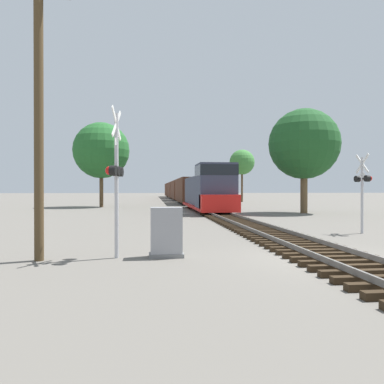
{
  "coord_description": "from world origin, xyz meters",
  "views": [
    {
      "loc": [
        -5.18,
        -10.42,
        2.06
      ],
      "look_at": [
        -3.05,
        9.35,
        1.92
      ],
      "focal_mm": 35.0,
      "sensor_mm": 36.0,
      "label": 1
    }
  ],
  "objects_px": {
    "utility_pole": "(39,113)",
    "tree_mid_background": "(101,151)",
    "crossing_signal_far": "(363,184)",
    "tree_deep_background": "(242,162)",
    "freight_train": "(180,190)",
    "relay_cabinet": "(166,233)",
    "crossing_signal_near": "(116,174)",
    "tree_far_right": "(304,144)"
  },
  "relations": [
    {
      "from": "crossing_signal_near",
      "to": "tree_far_right",
      "type": "xyz_separation_m",
      "value": [
        14.21,
        19.79,
        3.45
      ]
    },
    {
      "from": "crossing_signal_far",
      "to": "tree_deep_background",
      "type": "xyz_separation_m",
      "value": [
        4.89,
        43.32,
        4.17
      ]
    },
    {
      "from": "freight_train",
      "to": "tree_far_right",
      "type": "relative_size",
      "value": 9.0
    },
    {
      "from": "tree_mid_background",
      "to": "tree_deep_background",
      "type": "distance_m",
      "value": 25.64
    },
    {
      "from": "freight_train",
      "to": "tree_far_right",
      "type": "height_order",
      "value": "tree_far_right"
    },
    {
      "from": "utility_pole",
      "to": "tree_deep_background",
      "type": "bearing_deg",
      "value": 69.79
    },
    {
      "from": "relay_cabinet",
      "to": "freight_train",
      "type": "bearing_deg",
      "value": 85.19
    },
    {
      "from": "crossing_signal_near",
      "to": "tree_deep_background",
      "type": "relative_size",
      "value": 0.53
    },
    {
      "from": "crossing_signal_far",
      "to": "tree_far_right",
      "type": "height_order",
      "value": "tree_far_right"
    },
    {
      "from": "relay_cabinet",
      "to": "utility_pole",
      "type": "height_order",
      "value": "utility_pole"
    },
    {
      "from": "crossing_signal_near",
      "to": "tree_mid_background",
      "type": "distance_m",
      "value": 33.61
    },
    {
      "from": "utility_pole",
      "to": "tree_deep_background",
      "type": "relative_size",
      "value": 0.96
    },
    {
      "from": "tree_far_right",
      "to": "tree_deep_background",
      "type": "distance_m",
      "value": 28.67
    },
    {
      "from": "crossing_signal_far",
      "to": "tree_deep_background",
      "type": "bearing_deg",
      "value": -13.22
    },
    {
      "from": "freight_train",
      "to": "utility_pole",
      "type": "relative_size",
      "value": 9.87
    },
    {
      "from": "crossing_signal_far",
      "to": "utility_pole",
      "type": "distance_m",
      "value": 14.19
    },
    {
      "from": "freight_train",
      "to": "crossing_signal_far",
      "type": "xyz_separation_m",
      "value": [
        4.6,
        -51.24,
        0.42
      ]
    },
    {
      "from": "crossing_signal_far",
      "to": "relay_cabinet",
      "type": "distance_m",
      "value": 10.76
    },
    {
      "from": "relay_cabinet",
      "to": "tree_deep_background",
      "type": "distance_m",
      "value": 50.8
    },
    {
      "from": "relay_cabinet",
      "to": "utility_pole",
      "type": "distance_m",
      "value": 5.09
    },
    {
      "from": "tree_far_right",
      "to": "tree_mid_background",
      "type": "xyz_separation_m",
      "value": [
        -18.96,
        13.23,
        0.61
      ]
    },
    {
      "from": "utility_pole",
      "to": "tree_deep_background",
      "type": "distance_m",
      "value": 51.86
    },
    {
      "from": "freight_train",
      "to": "tree_deep_background",
      "type": "xyz_separation_m",
      "value": [
        9.49,
        -7.92,
        4.59
      ]
    },
    {
      "from": "crossing_signal_far",
      "to": "utility_pole",
      "type": "relative_size",
      "value": 0.45
    },
    {
      "from": "relay_cabinet",
      "to": "tree_mid_background",
      "type": "height_order",
      "value": "tree_mid_background"
    },
    {
      "from": "tree_far_right",
      "to": "utility_pole",
      "type": "bearing_deg",
      "value": -129.3
    },
    {
      "from": "tree_mid_background",
      "to": "tree_far_right",
      "type": "bearing_deg",
      "value": -34.92
    },
    {
      "from": "utility_pole",
      "to": "tree_mid_background",
      "type": "xyz_separation_m",
      "value": [
        -2.6,
        33.23,
        2.31
      ]
    },
    {
      "from": "freight_train",
      "to": "crossing_signal_far",
      "type": "height_order",
      "value": "freight_train"
    },
    {
      "from": "crossing_signal_near",
      "to": "crossing_signal_far",
      "type": "xyz_separation_m",
      "value": [
        10.86,
        5.1,
        -0.22
      ]
    },
    {
      "from": "crossing_signal_far",
      "to": "tree_deep_background",
      "type": "relative_size",
      "value": 0.44
    },
    {
      "from": "freight_train",
      "to": "crossing_signal_near",
      "type": "xyz_separation_m",
      "value": [
        -6.26,
        -56.34,
        0.64
      ]
    },
    {
      "from": "tree_mid_background",
      "to": "tree_deep_background",
      "type": "bearing_deg",
      "value": 36.9
    },
    {
      "from": "crossing_signal_far",
      "to": "crossing_signal_near",
      "type": "bearing_deg",
      "value": 108.35
    },
    {
      "from": "relay_cabinet",
      "to": "tree_deep_background",
      "type": "bearing_deg",
      "value": 73.62
    },
    {
      "from": "crossing_signal_near",
      "to": "tree_mid_background",
      "type": "xyz_separation_m",
      "value": [
        -4.75,
        33.03,
        4.05
      ]
    },
    {
      "from": "freight_train",
      "to": "crossing_signal_near",
      "type": "bearing_deg",
      "value": -96.34
    },
    {
      "from": "crossing_signal_near",
      "to": "utility_pole",
      "type": "bearing_deg",
      "value": -73.86
    },
    {
      "from": "freight_train",
      "to": "crossing_signal_far",
      "type": "distance_m",
      "value": 51.45
    },
    {
      "from": "freight_train",
      "to": "relay_cabinet",
      "type": "height_order",
      "value": "freight_train"
    },
    {
      "from": "freight_train",
      "to": "utility_pole",
      "type": "height_order",
      "value": "utility_pole"
    },
    {
      "from": "freight_train",
      "to": "crossing_signal_far",
      "type": "bearing_deg",
      "value": -84.87
    }
  ]
}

